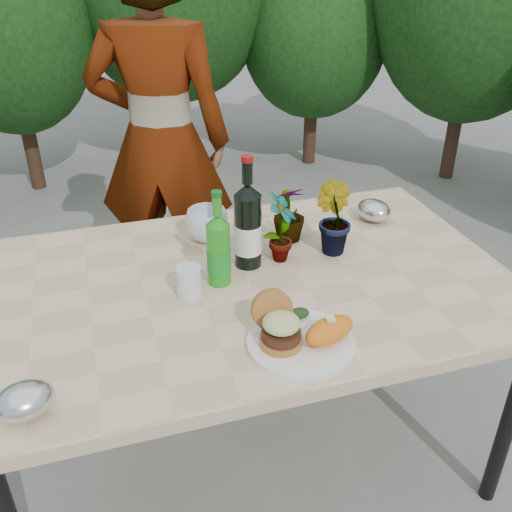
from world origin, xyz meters
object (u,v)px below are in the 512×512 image
object	(u,v)px
patio_table	(248,296)
wine_bottle	(248,227)
dinner_plate	(301,343)
person	(161,142)

from	to	relation	value
patio_table	wine_bottle	xyz separation A→B (m)	(0.03, 0.09, 0.19)
dinner_plate	person	world-z (taller)	person
wine_bottle	person	xyz separation A→B (m)	(-0.12, 0.95, -0.03)
dinner_plate	person	xyz separation A→B (m)	(-0.14, 1.37, 0.10)
patio_table	person	world-z (taller)	person
dinner_plate	wine_bottle	xyz separation A→B (m)	(-0.02, 0.43, 0.13)
person	patio_table	bearing A→B (deg)	114.58
patio_table	dinner_plate	bearing A→B (deg)	-82.74
person	wine_bottle	bearing A→B (deg)	116.65
patio_table	person	bearing A→B (deg)	95.42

